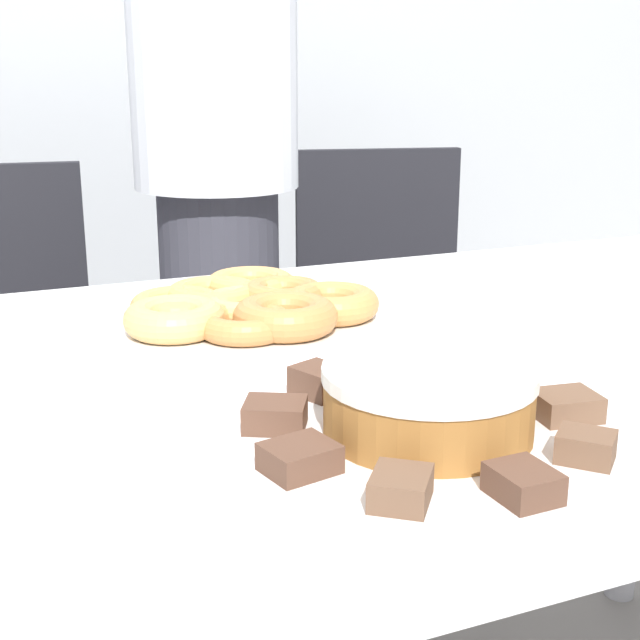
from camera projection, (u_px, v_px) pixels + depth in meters
table at (325, 425)px, 1.02m from camera, size 1.81×0.91×0.75m
person_standing at (216, 153)px, 1.66m from camera, size 0.31×0.31×1.71m
office_chair_right at (390, 355)px, 2.09m from camera, size 0.53×0.53×0.88m
plate_cake at (427, 438)px, 0.77m from camera, size 0.35×0.35×0.01m
plate_donuts at (246, 322)px, 1.13m from camera, size 0.35×0.35×0.01m
frosted_cake at (428, 400)px, 0.77m from camera, size 0.18×0.18×0.06m
lamington_0 at (523, 483)px, 0.65m from camera, size 0.04×0.05×0.02m
lamington_1 at (586, 447)px, 0.72m from camera, size 0.06×0.06×0.02m
lamington_2 at (566, 406)px, 0.80m from camera, size 0.06×0.05×0.02m
lamington_3 at (492, 379)px, 0.88m from camera, size 0.08×0.07×0.02m
lamington_4 at (401, 369)px, 0.90m from camera, size 0.05×0.06×0.03m
lamington_5 at (319, 381)px, 0.86m from camera, size 0.06×0.06×0.03m
lamington_6 at (275, 415)px, 0.78m from camera, size 0.07×0.07×0.02m
lamington_7 at (300, 458)px, 0.70m from camera, size 0.06×0.06×0.02m
lamington_8 at (401, 488)px, 0.65m from camera, size 0.06×0.06×0.02m
donut_0 at (246, 306)px, 1.12m from camera, size 0.12×0.12×0.03m
donut_1 at (283, 296)px, 1.16m from camera, size 0.11×0.11×0.04m
donut_2 at (248, 286)px, 1.22m from camera, size 0.12×0.12×0.03m
donut_3 at (214, 296)px, 1.16m from camera, size 0.13×0.13×0.03m
donut_4 at (177, 306)px, 1.12m from camera, size 0.12×0.12×0.03m
donut_5 at (174, 319)px, 1.05m from camera, size 0.12×0.12×0.04m
donut_6 at (245, 323)px, 1.05m from camera, size 0.12×0.12×0.03m
donut_7 at (285, 316)px, 1.06m from camera, size 0.13×0.13×0.04m
donut_8 at (332, 303)px, 1.12m from camera, size 0.12×0.12×0.04m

